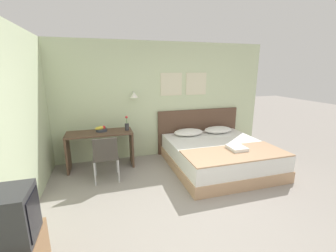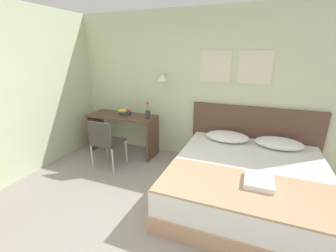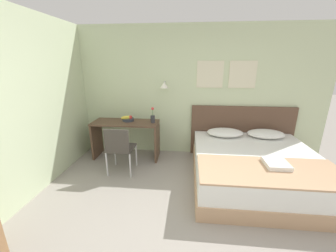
{
  "view_description": "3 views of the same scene",
  "coord_description": "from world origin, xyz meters",
  "px_view_note": "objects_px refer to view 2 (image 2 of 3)",
  "views": [
    {
      "loc": [
        -1.25,
        -2.56,
        2.05
      ],
      "look_at": [
        0.03,
        1.7,
        0.91
      ],
      "focal_mm": 24.0,
      "sensor_mm": 36.0,
      "label": 1
    },
    {
      "loc": [
        1.04,
        -1.42,
        1.94
      ],
      "look_at": [
        -0.23,
        1.79,
        0.79
      ],
      "focal_mm": 24.0,
      "sensor_mm": 36.0,
      "label": 2
    },
    {
      "loc": [
        -0.05,
        -1.77,
        1.93
      ],
      "look_at": [
        -0.4,
        1.6,
        0.88
      ],
      "focal_mm": 22.0,
      "sensor_mm": 36.0,
      "label": 3
    }
  ],
  "objects_px": {
    "throw_blanket": "(247,189)",
    "desk": "(123,126)",
    "desk_chair": "(105,140)",
    "pillow_right": "(279,143)",
    "bed": "(247,183)",
    "fruit_bowl": "(125,112)",
    "pillow_left": "(227,136)",
    "flower_vase": "(148,113)",
    "folded_towel_near_foot": "(259,181)",
    "headboard": "(252,137)"
  },
  "relations": [
    {
      "from": "pillow_left",
      "to": "bed",
      "type": "bearing_deg",
      "value": -63.15
    },
    {
      "from": "throw_blanket",
      "to": "desk",
      "type": "height_order",
      "value": "desk"
    },
    {
      "from": "pillow_left",
      "to": "folded_towel_near_foot",
      "type": "distance_m",
      "value": 1.33
    },
    {
      "from": "headboard",
      "to": "folded_towel_near_foot",
      "type": "xyz_separation_m",
      "value": [
        0.12,
        -1.53,
        0.04
      ]
    },
    {
      "from": "headboard",
      "to": "folded_towel_near_foot",
      "type": "distance_m",
      "value": 1.54
    },
    {
      "from": "headboard",
      "to": "throw_blanket",
      "type": "bearing_deg",
      "value": -90.0
    },
    {
      "from": "bed",
      "to": "throw_blanket",
      "type": "height_order",
      "value": "throw_blanket"
    },
    {
      "from": "pillow_right",
      "to": "bed",
      "type": "bearing_deg",
      "value": -116.85
    },
    {
      "from": "bed",
      "to": "headboard",
      "type": "distance_m",
      "value": 1.11
    },
    {
      "from": "folded_towel_near_foot",
      "to": "desk",
      "type": "relative_size",
      "value": 0.27
    },
    {
      "from": "pillow_left",
      "to": "desk_chair",
      "type": "relative_size",
      "value": 0.8
    },
    {
      "from": "pillow_left",
      "to": "desk",
      "type": "distance_m",
      "value": 2.0
    },
    {
      "from": "pillow_right",
      "to": "folded_towel_near_foot",
      "type": "xyz_separation_m",
      "value": [
        -0.27,
        -1.23,
        -0.02
      ]
    },
    {
      "from": "folded_towel_near_foot",
      "to": "fruit_bowl",
      "type": "height_order",
      "value": "fruit_bowl"
    },
    {
      "from": "folded_towel_near_foot",
      "to": "fruit_bowl",
      "type": "distance_m",
      "value": 2.77
    },
    {
      "from": "pillow_left",
      "to": "pillow_right",
      "type": "relative_size",
      "value": 1.0
    },
    {
      "from": "pillow_right",
      "to": "desk",
      "type": "height_order",
      "value": "desk"
    },
    {
      "from": "pillow_left",
      "to": "pillow_right",
      "type": "xyz_separation_m",
      "value": [
        0.78,
        0.0,
        0.0
      ]
    },
    {
      "from": "folded_towel_near_foot",
      "to": "desk",
      "type": "xyz_separation_m",
      "value": [
        -2.51,
        1.19,
        -0.03
      ]
    },
    {
      "from": "pillow_right",
      "to": "throw_blanket",
      "type": "xyz_separation_m",
      "value": [
        -0.39,
        -1.38,
        -0.06
      ]
    },
    {
      "from": "pillow_left",
      "to": "headboard",
      "type": "bearing_deg",
      "value": 37.94
    },
    {
      "from": "pillow_left",
      "to": "pillow_right",
      "type": "distance_m",
      "value": 0.78
    },
    {
      "from": "folded_towel_near_foot",
      "to": "desk_chair",
      "type": "distance_m",
      "value": 2.47
    },
    {
      "from": "pillow_right",
      "to": "desk",
      "type": "distance_m",
      "value": 2.78
    },
    {
      "from": "bed",
      "to": "flower_vase",
      "type": "xyz_separation_m",
      "value": [
        -1.83,
        0.72,
        0.62
      ]
    },
    {
      "from": "desk_chair",
      "to": "pillow_left",
      "type": "bearing_deg",
      "value": 21.0
    },
    {
      "from": "pillow_right",
      "to": "folded_towel_near_foot",
      "type": "height_order",
      "value": "pillow_right"
    },
    {
      "from": "headboard",
      "to": "fruit_bowl",
      "type": "xyz_separation_m",
      "value": [
        -2.35,
        -0.29,
        0.29
      ]
    },
    {
      "from": "folded_towel_near_foot",
      "to": "desk",
      "type": "distance_m",
      "value": 2.77
    },
    {
      "from": "fruit_bowl",
      "to": "throw_blanket",
      "type": "bearing_deg",
      "value": -30.57
    },
    {
      "from": "flower_vase",
      "to": "bed",
      "type": "bearing_deg",
      "value": -21.46
    },
    {
      "from": "headboard",
      "to": "desk",
      "type": "height_order",
      "value": "headboard"
    },
    {
      "from": "bed",
      "to": "flower_vase",
      "type": "distance_m",
      "value": 2.06
    },
    {
      "from": "desk",
      "to": "desk_chair",
      "type": "relative_size",
      "value": 1.53
    },
    {
      "from": "throw_blanket",
      "to": "flower_vase",
      "type": "height_order",
      "value": "flower_vase"
    },
    {
      "from": "pillow_right",
      "to": "desk_chair",
      "type": "relative_size",
      "value": 0.8
    },
    {
      "from": "throw_blanket",
      "to": "flower_vase",
      "type": "distance_m",
      "value": 2.28
    },
    {
      "from": "desk_chair",
      "to": "fruit_bowl",
      "type": "bearing_deg",
      "value": 93.61
    },
    {
      "from": "bed",
      "to": "fruit_bowl",
      "type": "bearing_deg",
      "value": 161.58
    },
    {
      "from": "pillow_right",
      "to": "flower_vase",
      "type": "xyz_separation_m",
      "value": [
        -2.22,
        -0.05,
        0.28
      ]
    },
    {
      "from": "folded_towel_near_foot",
      "to": "flower_vase",
      "type": "height_order",
      "value": "flower_vase"
    },
    {
      "from": "pillow_left",
      "to": "pillow_right",
      "type": "bearing_deg",
      "value": 0.0
    },
    {
      "from": "folded_towel_near_foot",
      "to": "desk_chair",
      "type": "xyz_separation_m",
      "value": [
        -2.42,
        0.49,
        -0.06
      ]
    },
    {
      "from": "folded_towel_near_foot",
      "to": "flower_vase",
      "type": "bearing_deg",
      "value": 148.75
    },
    {
      "from": "pillow_left",
      "to": "fruit_bowl",
      "type": "relative_size",
      "value": 2.74
    },
    {
      "from": "pillow_left",
      "to": "flower_vase",
      "type": "relative_size",
      "value": 2.23
    },
    {
      "from": "throw_blanket",
      "to": "fruit_bowl",
      "type": "height_order",
      "value": "fruit_bowl"
    },
    {
      "from": "throw_blanket",
      "to": "desk",
      "type": "distance_m",
      "value": 2.74
    },
    {
      "from": "desk_chair",
      "to": "fruit_bowl",
      "type": "xyz_separation_m",
      "value": [
        -0.05,
        0.75,
        0.3
      ]
    },
    {
      "from": "desk",
      "to": "desk_chair",
      "type": "xyz_separation_m",
      "value": [
        0.09,
        -0.69,
        -0.03
      ]
    }
  ]
}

